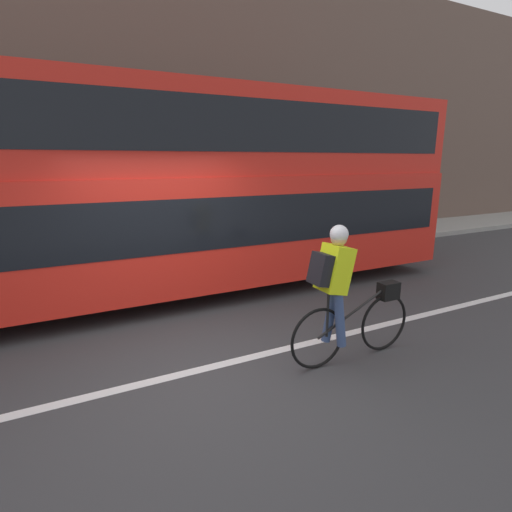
# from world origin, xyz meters

# --- Properties ---
(ground_plane) EXTENTS (80.00, 80.00, 0.00)m
(ground_plane) POSITION_xyz_m (0.00, 0.00, 0.00)
(ground_plane) COLOR #38383A
(road_center_line) EXTENTS (50.00, 0.14, 0.01)m
(road_center_line) POSITION_xyz_m (0.00, -0.17, 0.00)
(road_center_line) COLOR silver
(road_center_line) RESTS_ON ground_plane
(sidewalk_curb) EXTENTS (60.00, 2.23, 0.15)m
(sidewalk_curb) POSITION_xyz_m (0.00, 5.42, 0.07)
(sidewalk_curb) COLOR gray
(sidewalk_curb) RESTS_ON ground_plane
(building_facade) EXTENTS (60.00, 0.30, 7.83)m
(building_facade) POSITION_xyz_m (0.00, 6.69, 3.91)
(building_facade) COLOR brown
(building_facade) RESTS_ON ground_plane
(bus) EXTENTS (11.38, 2.49, 3.59)m
(bus) POSITION_xyz_m (0.25, 2.75, 2.00)
(bus) COLOR black
(bus) RESTS_ON ground_plane
(cyclist_on_bike) EXTENTS (1.79, 0.32, 1.71)m
(cyclist_on_bike) POSITION_xyz_m (1.58, -0.75, 0.91)
(cyclist_on_bike) COLOR black
(cyclist_on_bike) RESTS_ON ground_plane
(trash_bin) EXTENTS (0.55, 0.55, 0.92)m
(trash_bin) POSITION_xyz_m (8.67, 5.31, 0.61)
(trash_bin) COLOR #515156
(trash_bin) RESTS_ON sidewalk_curb
(street_sign_post) EXTENTS (0.36, 0.09, 2.73)m
(street_sign_post) POSITION_xyz_m (5.51, 5.30, 1.67)
(street_sign_post) COLOR #59595B
(street_sign_post) RESTS_ON sidewalk_curb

